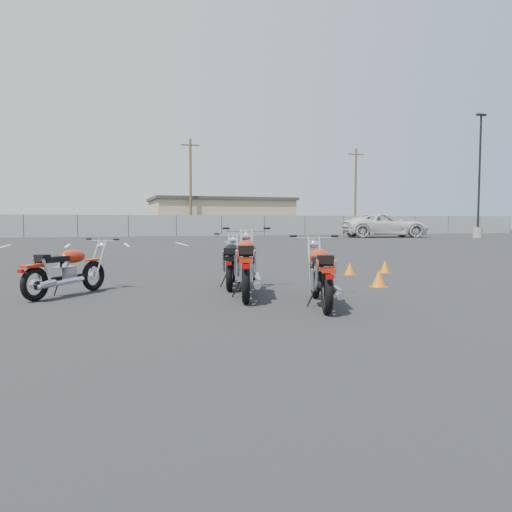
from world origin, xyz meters
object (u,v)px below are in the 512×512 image
object	(u,v)px
motorcycle_rear_red	(321,274)
white_van	(386,219)
motorcycle_front_red	(66,270)
motorcycle_third_red	(247,265)
motorcycle_second_black	(232,263)

from	to	relation	value
motorcycle_rear_red	white_van	bearing A→B (deg)	56.13
motorcycle_front_red	motorcycle_rear_red	size ratio (longest dim) A/B	0.81
motorcycle_rear_red	white_van	xyz separation A→B (m)	(18.81, 28.03, 1.00)
motorcycle_front_red	motorcycle_rear_red	world-z (taller)	motorcycle_rear_red
motorcycle_third_red	white_van	xyz separation A→B (m)	(19.61, 26.77, 0.95)
motorcycle_second_black	motorcycle_rear_red	bearing A→B (deg)	-74.41
motorcycle_front_red	white_van	distance (m)	34.26
motorcycle_second_black	white_van	size ratio (longest dim) A/B	0.27
motorcycle_front_red	motorcycle_rear_red	bearing A→B (deg)	-31.17
motorcycle_third_red	white_van	world-z (taller)	white_van
motorcycle_second_black	motorcycle_third_red	size ratio (longest dim) A/B	0.88
motorcycle_front_red	motorcycle_second_black	xyz separation A→B (m)	(3.02, 0.31, 0.03)
motorcycle_third_red	motorcycle_rear_red	size ratio (longest dim) A/B	1.12
motorcycle_third_red	white_van	bearing A→B (deg)	53.78
motorcycle_front_red	motorcycle_second_black	distance (m)	3.03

